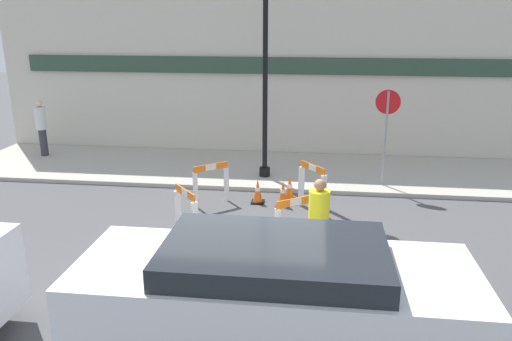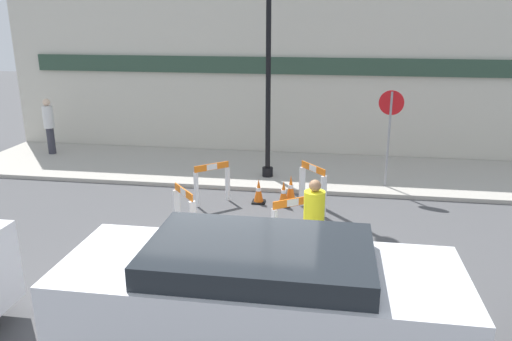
# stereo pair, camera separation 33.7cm
# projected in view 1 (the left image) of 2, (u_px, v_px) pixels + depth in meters

# --- Properties ---
(ground_plane) EXTENTS (60.00, 60.00, 0.00)m
(ground_plane) POSITION_uv_depth(u_px,v_px,m) (246.00, 283.00, 8.23)
(ground_plane) COLOR #4C4C4F
(sidewalk_slab) EXTENTS (18.00, 3.53, 0.11)m
(sidewalk_slab) POSITION_uv_depth(u_px,v_px,m) (277.00, 170.00, 14.15)
(sidewalk_slab) COLOR #ADA89E
(sidewalk_slab) RESTS_ON ground_plane
(storefront_facade) EXTENTS (18.00, 0.22, 5.50)m
(storefront_facade) POSITION_uv_depth(u_px,v_px,m) (283.00, 67.00, 15.10)
(storefront_facade) COLOR beige
(storefront_facade) RESTS_ON ground_plane
(streetlamp_post) EXTENTS (0.44, 0.44, 6.46)m
(streetlamp_post) POSITION_uv_depth(u_px,v_px,m) (265.00, 18.00, 12.23)
(streetlamp_post) COLOR black
(streetlamp_post) RESTS_ON sidewalk_slab
(stop_sign) EXTENTS (0.60, 0.11, 2.42)m
(stop_sign) POSITION_uv_depth(u_px,v_px,m) (386.00, 122.00, 12.27)
(stop_sign) COLOR gray
(stop_sign) RESTS_ON sidewalk_slab
(barricade_0) EXTENTS (0.75, 0.57, 1.00)m
(barricade_0) POSITION_uv_depth(u_px,v_px,m) (295.00, 221.00, 9.35)
(barricade_0) COLOR white
(barricade_0) RESTS_ON ground_plane
(barricade_1) EXTENTS (0.64, 0.74, 1.09)m
(barricade_1) POSITION_uv_depth(u_px,v_px,m) (312.00, 186.00, 11.14)
(barricade_1) COLOR white
(barricade_1) RESTS_ON ground_plane
(barricade_2) EXTENTS (0.75, 0.67, 0.97)m
(barricade_2) POSITION_uv_depth(u_px,v_px,m) (211.00, 182.00, 11.58)
(barricade_2) COLOR white
(barricade_2) RESTS_ON ground_plane
(barricade_3) EXTENTS (0.65, 0.73, 0.95)m
(barricade_3) POSITION_uv_depth(u_px,v_px,m) (186.00, 210.00, 9.96)
(barricade_3) COLOR white
(barricade_3) RESTS_ON ground_plane
(traffic_cone_0) EXTENTS (0.30, 0.30, 0.58)m
(traffic_cone_0) POSITION_uv_depth(u_px,v_px,m) (258.00, 192.00, 11.71)
(traffic_cone_0) COLOR black
(traffic_cone_0) RESTS_ON ground_plane
(traffic_cone_1) EXTENTS (0.30, 0.30, 0.62)m
(traffic_cone_1) POSITION_uv_depth(u_px,v_px,m) (246.00, 237.00, 9.24)
(traffic_cone_1) COLOR black
(traffic_cone_1) RESTS_ON ground_plane
(traffic_cone_2) EXTENTS (0.30, 0.30, 0.61)m
(traffic_cone_2) POSITION_uv_depth(u_px,v_px,m) (283.00, 193.00, 11.54)
(traffic_cone_2) COLOR black
(traffic_cone_2) RESTS_ON ground_plane
(traffic_cone_3) EXTENTS (0.30, 0.30, 0.63)m
(traffic_cone_3) POSITION_uv_depth(u_px,v_px,m) (290.00, 188.00, 11.84)
(traffic_cone_3) COLOR black
(traffic_cone_3) RESTS_ON ground_plane
(traffic_cone_4) EXTENTS (0.30, 0.30, 0.61)m
(traffic_cone_4) POSITION_uv_depth(u_px,v_px,m) (200.00, 240.00, 9.12)
(traffic_cone_4) COLOR black
(traffic_cone_4) RESTS_ON ground_plane
(person_worker) EXTENTS (0.49, 0.49, 1.65)m
(person_worker) POSITION_uv_depth(u_px,v_px,m) (318.00, 222.00, 8.41)
(person_worker) COLOR #33333D
(person_worker) RESTS_ON ground_plane
(person_pedestrian) EXTENTS (0.37, 0.37, 1.72)m
(person_pedestrian) POSITION_uv_depth(u_px,v_px,m) (41.00, 126.00, 15.16)
(person_pedestrian) COLOR #33333D
(person_pedestrian) RESTS_ON sidewalk_slab
(parked_car_1) EXTENTS (4.60, 1.88, 1.77)m
(parked_car_1) POSITION_uv_depth(u_px,v_px,m) (274.00, 304.00, 5.82)
(parked_car_1) COLOR silver
(parked_car_1) RESTS_ON ground_plane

